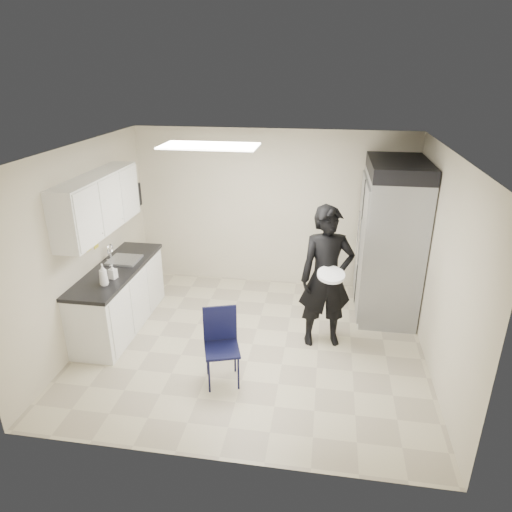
% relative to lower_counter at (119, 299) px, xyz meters
% --- Properties ---
extents(floor, '(4.50, 4.50, 0.00)m').
position_rel_lower_counter_xyz_m(floor, '(1.95, -0.20, -0.43)').
color(floor, '#B7AE90').
rests_on(floor, ground).
extents(ceiling, '(4.50, 4.50, 0.00)m').
position_rel_lower_counter_xyz_m(ceiling, '(1.95, -0.20, 2.17)').
color(ceiling, silver).
rests_on(ceiling, back_wall).
extents(back_wall, '(4.50, 0.00, 4.50)m').
position_rel_lower_counter_xyz_m(back_wall, '(1.95, 1.80, 0.87)').
color(back_wall, beige).
rests_on(back_wall, floor).
extents(left_wall, '(0.00, 4.00, 4.00)m').
position_rel_lower_counter_xyz_m(left_wall, '(-0.30, -0.20, 0.87)').
color(left_wall, beige).
rests_on(left_wall, floor).
extents(right_wall, '(0.00, 4.00, 4.00)m').
position_rel_lower_counter_xyz_m(right_wall, '(4.20, -0.20, 0.87)').
color(right_wall, beige).
rests_on(right_wall, floor).
extents(ceiling_panel, '(1.20, 0.60, 0.02)m').
position_rel_lower_counter_xyz_m(ceiling_panel, '(1.35, 0.20, 2.14)').
color(ceiling_panel, white).
rests_on(ceiling_panel, ceiling).
extents(lower_counter, '(0.60, 1.90, 0.86)m').
position_rel_lower_counter_xyz_m(lower_counter, '(0.00, 0.00, 0.00)').
color(lower_counter, silver).
rests_on(lower_counter, floor).
extents(countertop, '(0.64, 1.95, 0.05)m').
position_rel_lower_counter_xyz_m(countertop, '(0.00, 0.00, 0.46)').
color(countertop, black).
rests_on(countertop, lower_counter).
extents(sink, '(0.42, 0.40, 0.14)m').
position_rel_lower_counter_xyz_m(sink, '(0.02, 0.25, 0.44)').
color(sink, gray).
rests_on(sink, countertop).
extents(faucet, '(0.02, 0.02, 0.24)m').
position_rel_lower_counter_xyz_m(faucet, '(-0.18, 0.25, 0.59)').
color(faucet, silver).
rests_on(faucet, countertop).
extents(upper_cabinets, '(0.35, 1.80, 0.75)m').
position_rel_lower_counter_xyz_m(upper_cabinets, '(-0.13, 0.00, 1.40)').
color(upper_cabinets, silver).
rests_on(upper_cabinets, left_wall).
extents(towel_dispenser, '(0.22, 0.30, 0.35)m').
position_rel_lower_counter_xyz_m(towel_dispenser, '(-0.19, 1.15, 1.19)').
color(towel_dispenser, black).
rests_on(towel_dispenser, left_wall).
extents(notice_sticker_left, '(0.00, 0.12, 0.07)m').
position_rel_lower_counter_xyz_m(notice_sticker_left, '(-0.29, -0.10, 0.79)').
color(notice_sticker_left, yellow).
rests_on(notice_sticker_left, left_wall).
extents(notice_sticker_right, '(0.00, 0.12, 0.07)m').
position_rel_lower_counter_xyz_m(notice_sticker_right, '(-0.29, 0.10, 0.75)').
color(notice_sticker_right, yellow).
rests_on(notice_sticker_right, left_wall).
extents(commercial_fridge, '(0.80, 1.35, 2.10)m').
position_rel_lower_counter_xyz_m(commercial_fridge, '(3.78, 1.07, 0.62)').
color(commercial_fridge, gray).
rests_on(commercial_fridge, floor).
extents(fridge_compressor, '(0.80, 1.35, 0.20)m').
position_rel_lower_counter_xyz_m(fridge_compressor, '(3.78, 1.07, 1.77)').
color(fridge_compressor, black).
rests_on(fridge_compressor, commercial_fridge).
extents(folding_chair, '(0.50, 0.50, 0.89)m').
position_rel_lower_counter_xyz_m(folding_chair, '(1.73, -1.03, 0.02)').
color(folding_chair, black).
rests_on(folding_chair, floor).
extents(man_tuxedo, '(0.79, 0.61, 1.92)m').
position_rel_lower_counter_xyz_m(man_tuxedo, '(2.88, 0.03, 0.53)').
color(man_tuxedo, black).
rests_on(man_tuxedo, floor).
extents(bucket_lid, '(0.40, 0.40, 0.04)m').
position_rel_lower_counter_xyz_m(bucket_lid, '(2.93, -0.22, 0.69)').
color(bucket_lid, white).
rests_on(bucket_lid, man_tuxedo).
extents(soap_bottle_a, '(0.16, 0.16, 0.29)m').
position_rel_lower_counter_xyz_m(soap_bottle_a, '(0.10, -0.53, 0.62)').
color(soap_bottle_a, white).
rests_on(soap_bottle_a, countertop).
extents(soap_bottle_b, '(0.11, 0.11, 0.20)m').
position_rel_lower_counter_xyz_m(soap_bottle_b, '(0.12, -0.32, 0.58)').
color(soap_bottle_b, silver).
rests_on(soap_bottle_b, countertop).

